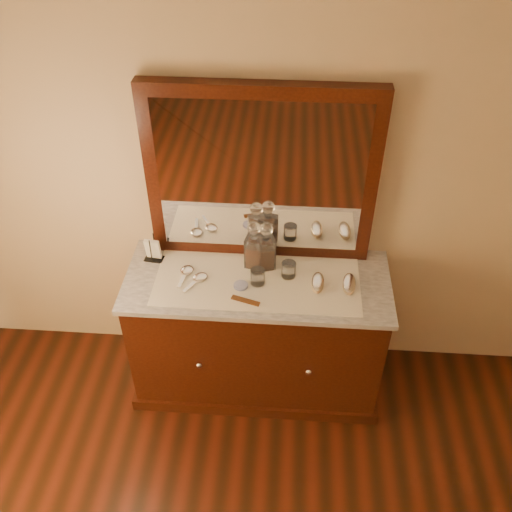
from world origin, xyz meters
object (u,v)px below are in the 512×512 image
at_px(pin_dish, 241,285).
at_px(hand_mirror_inner, 198,279).
at_px(mirror_frame, 261,176).
at_px(decanter_left, 254,249).
at_px(hand_mirror_outer, 186,272).
at_px(brush_near, 318,283).
at_px(comb, 246,301).
at_px(napkin_rack, 153,250).
at_px(dresser_cabinet, 257,334).
at_px(decanter_right, 266,250).
at_px(brush_far, 349,284).

xyz_separation_m(pin_dish, hand_mirror_inner, (-0.23, 0.03, 0.00)).
height_order(mirror_frame, decanter_left, mirror_frame).
bearing_deg(hand_mirror_outer, brush_near, -3.65).
height_order(comb, napkin_rack, napkin_rack).
bearing_deg(dresser_cabinet, pin_dish, -142.20).
bearing_deg(decanter_left, napkin_rack, 179.00).
relative_size(napkin_rack, hand_mirror_inner, 0.88).
bearing_deg(pin_dish, brush_near, 5.10).
bearing_deg(pin_dish, comb, -72.10).
bearing_deg(brush_near, hand_mirror_inner, -179.70).
height_order(mirror_frame, napkin_rack, mirror_frame).
distance_m(dresser_cabinet, mirror_frame, 0.97).
height_order(pin_dish, decanter_right, decanter_right).
bearing_deg(mirror_frame, decanter_right, -74.55).
bearing_deg(brush_near, pin_dish, -174.90).
relative_size(pin_dish, napkin_rack, 0.48).
bearing_deg(decanter_left, hand_mirror_inner, -152.63).
relative_size(napkin_rack, decanter_right, 0.53).
relative_size(pin_dish, hand_mirror_outer, 0.41).
bearing_deg(dresser_cabinet, hand_mirror_inner, -174.21).
distance_m(comb, hand_mirror_outer, 0.39).
xyz_separation_m(brush_near, hand_mirror_outer, (-0.72, 0.05, -0.01)).
relative_size(brush_near, hand_mirror_inner, 0.85).
relative_size(dresser_cabinet, hand_mirror_inner, 7.78).
bearing_deg(napkin_rack, brush_far, -8.20).
bearing_deg(napkin_rack, pin_dish, -20.82).
distance_m(pin_dish, brush_near, 0.41).
distance_m(hand_mirror_outer, hand_mirror_inner, 0.09).
height_order(decanter_right, brush_far, decanter_right).
bearing_deg(brush_near, hand_mirror_outer, 176.35).
distance_m(brush_far, hand_mirror_outer, 0.88).
distance_m(decanter_right, hand_mirror_inner, 0.40).
bearing_deg(brush_near, comb, -158.65).
distance_m(decanter_left, decanter_right, 0.06).
relative_size(dresser_cabinet, pin_dish, 18.43).
xyz_separation_m(decanter_right, brush_far, (0.45, -0.14, -0.09)).
bearing_deg(dresser_cabinet, brush_far, -3.23).
xyz_separation_m(pin_dish, decanter_right, (0.12, 0.17, 0.11)).
relative_size(decanter_right, hand_mirror_outer, 1.60).
distance_m(comb, decanter_left, 0.31).
bearing_deg(napkin_rack, comb, -29.09).
xyz_separation_m(mirror_frame, brush_near, (0.32, -0.27, -0.48)).
relative_size(comb, hand_mirror_outer, 0.82).
bearing_deg(decanter_right, decanter_left, 170.87).
xyz_separation_m(pin_dish, comb, (0.04, -0.11, -0.00)).
bearing_deg(decanter_right, napkin_rack, 178.17).
distance_m(brush_near, hand_mirror_inner, 0.64).
xyz_separation_m(dresser_cabinet, comb, (-0.05, -0.17, 0.45)).
bearing_deg(brush_far, decanter_left, 164.19).
bearing_deg(hand_mirror_outer, napkin_rack, 150.86).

